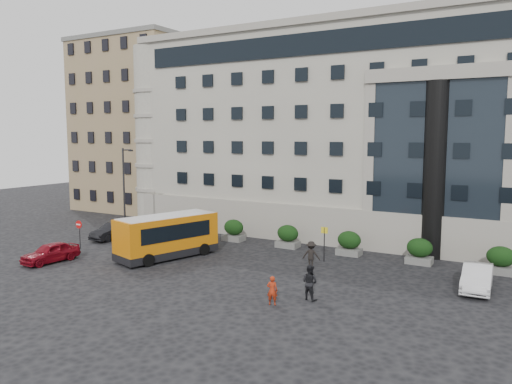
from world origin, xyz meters
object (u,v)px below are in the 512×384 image
street_lamp (125,191)px  parked_car_b (113,231)px  red_truck (217,204)px  pedestrian_a (272,290)px  pedestrian_b (310,282)px  hedge_e (501,260)px  white_taxi (477,277)px  hedge_b (288,236)px  parked_car_a (50,252)px  bus_stop_sign (324,238)px  parked_car_c (168,216)px  hedge_d (419,251)px  no_entry_sign (79,229)px  hedge_a (234,230)px  minibus (167,234)px  hedge_c (349,243)px  parked_car_d (175,212)px  pedestrian_c (311,255)px

street_lamp → parked_car_b: size_ratio=1.87×
street_lamp → red_truck: 15.68m
pedestrian_a → pedestrian_b: (1.39, 1.81, 0.19)m
hedge_e → white_taxi: size_ratio=0.40×
hedge_b → parked_car_a: (-12.70, -12.74, -0.22)m
bus_stop_sign → parked_car_c: bus_stop_sign is taller
hedge_b → hedge_d: (10.40, 0.00, 0.00)m
hedge_d → parked_car_c: 26.63m
white_taxi → pedestrian_a: bearing=-140.9°
red_truck → no_entry_sign: bearing=-75.4°
parked_car_a → white_taxi: 28.56m
street_lamp → bus_stop_sign: street_lamp is taller
hedge_a → bus_stop_sign: size_ratio=0.73×
hedge_d → red_truck: (-24.54, 10.55, 0.40)m
hedge_e → white_taxi: bearing=-102.0°
hedge_d → no_entry_sign: bearing=-160.2°
no_entry_sign → minibus: minibus is taller
hedge_c → white_taxi: bearing=-25.4°
parked_car_b → parked_car_a: bearing=-75.4°
hedge_b → parked_car_d: (-16.86, 6.44, -0.17)m
no_entry_sign → pedestrian_b: 21.09m
pedestrian_a → hedge_d: bearing=-129.2°
street_lamp → pedestrian_c: size_ratio=4.25×
hedge_e → white_taxi: hedge_e is taller
parked_car_a → hedge_e: bearing=29.0°
pedestrian_c → hedge_c: bearing=-111.2°
hedge_c → parked_car_c: hedge_c is taller
street_lamp → pedestrian_b: bearing=-17.3°
hedge_a → pedestrian_a: bearing=-50.4°
white_taxi → pedestrian_a: pedestrian_a is taller
hedge_b → minibus: (-6.30, -7.49, 0.82)m
hedge_a → hedge_b: (5.20, 0.00, 0.00)m
hedge_e → parked_car_c: hedge_e is taller
hedge_a → bus_stop_sign: 9.94m
pedestrian_a → pedestrian_c: pedestrian_c is taller
hedge_b → no_entry_sign: size_ratio=0.79×
hedge_d → minibus: (-16.70, -7.49, 0.82)m
street_lamp → white_taxi: 28.02m
hedge_b → white_taxi: hedge_b is taller
hedge_a → bus_stop_sign: (9.50, -2.80, 0.80)m
pedestrian_b → hedge_e: bearing=-118.8°
minibus → pedestrian_b: bearing=1.9°
street_lamp → parked_car_a: 8.75m
minibus → pedestrian_a: (11.67, -5.31, -0.95)m
hedge_b → pedestrian_c: bearing=-49.6°
parked_car_d → pedestrian_a: pedestrian_a is taller
minibus → white_taxi: 21.18m
hedge_e → no_entry_sign: no_entry_sign is taller
hedge_d → parked_car_d: size_ratio=0.34×
parked_car_b → pedestrian_b: 22.48m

